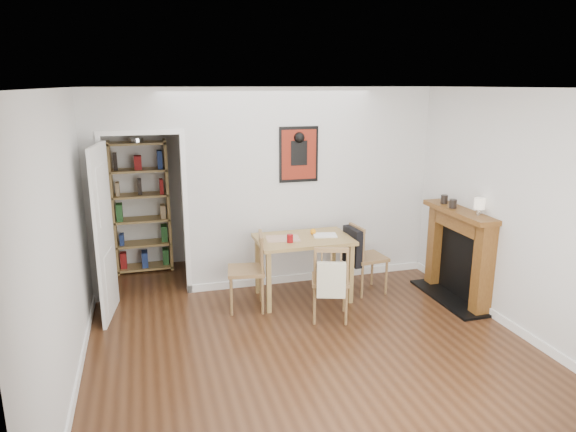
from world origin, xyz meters
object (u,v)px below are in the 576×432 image
object	(u,v)px
chair_left	(246,271)
orange_fruit	(313,232)
fireplace	(459,252)
red_glass	(290,238)
notebook	(325,235)
ceramic_jar_a	(453,204)
chair_right	(367,257)
ceramic_jar_b	(444,199)
mantel_lamp	(480,205)
chair_front	(330,281)
bookshelf	(141,208)
dining_table	(303,245)

from	to	relation	value
chair_left	orange_fruit	bearing A→B (deg)	13.66
fireplace	red_glass	xyz separation A→B (m)	(-2.07, 0.40, 0.23)
notebook	ceramic_jar_a	distance (m)	1.61
fireplace	orange_fruit	distance (m)	1.83
chair_right	orange_fruit	xyz separation A→B (m)	(-0.69, 0.13, 0.36)
chair_right	ceramic_jar_b	world-z (taller)	ceramic_jar_b
notebook	mantel_lamp	bearing A→B (deg)	-27.96
fireplace	orange_fruit	world-z (taller)	fireplace
ceramic_jar_b	fireplace	bearing A→B (deg)	-80.42
chair_front	notebook	size ratio (longest dim) A/B	3.21
chair_front	bookshelf	world-z (taller)	bookshelf
chair_left	mantel_lamp	xyz separation A→B (m)	(2.62, -0.72, 0.81)
chair_front	fireplace	size ratio (longest dim) A/B	0.73
chair_left	orange_fruit	xyz separation A→B (m)	(0.91, 0.22, 0.36)
chair_left	notebook	xyz separation A→B (m)	(1.04, 0.12, 0.33)
chair_left	ceramic_jar_a	distance (m)	2.65
dining_table	chair_front	size ratio (longest dim) A/B	1.27
dining_table	ceramic_jar_b	xyz separation A→B (m)	(1.81, -0.21, 0.52)
fireplace	mantel_lamp	distance (m)	0.73
bookshelf	ceramic_jar_a	distance (m)	4.23
chair_right	ceramic_jar_b	size ratio (longest dim) A/B	8.28
fireplace	mantel_lamp	size ratio (longest dim) A/B	6.26
chair_right	bookshelf	world-z (taller)	bookshelf
bookshelf	ceramic_jar_b	xyz separation A→B (m)	(3.72, -1.82, 0.29)
red_glass	chair_front	bearing A→B (deg)	-57.00
fireplace	red_glass	distance (m)	2.12
chair_right	mantel_lamp	distance (m)	1.53
dining_table	chair_left	size ratio (longest dim) A/B	1.24
dining_table	ceramic_jar_a	distance (m)	1.90
chair_right	orange_fruit	world-z (taller)	chair_right
chair_front	mantel_lamp	size ratio (longest dim) A/B	4.59
chair_right	ceramic_jar_b	bearing A→B (deg)	-10.63
mantel_lamp	ceramic_jar_a	xyz separation A→B (m)	(-0.10, 0.38, -0.07)
chair_front	mantel_lamp	distance (m)	1.94
chair_left	red_glass	xyz separation A→B (m)	(0.54, -0.02, 0.37)
bookshelf	ceramic_jar_a	bearing A→B (deg)	-29.30
dining_table	ceramic_jar_b	size ratio (longest dim) A/B	10.59
chair_front	red_glass	bearing A→B (deg)	123.00
chair_right	chair_front	size ratio (longest dim) A/B	0.99
dining_table	mantel_lamp	size ratio (longest dim) A/B	5.84
bookshelf	notebook	xyz separation A→B (m)	(2.20, -1.60, -0.13)
mantel_lamp	orange_fruit	bearing A→B (deg)	151.26
notebook	chair_front	bearing A→B (deg)	-104.31
ceramic_jar_b	red_glass	bearing A→B (deg)	178.03
chair_front	ceramic_jar_b	bearing A→B (deg)	14.61
chair_front	bookshelf	xyz separation A→B (m)	(-2.03, 2.26, 0.46)
chair_front	notebook	bearing A→B (deg)	75.69
notebook	ceramic_jar_a	xyz separation A→B (m)	(1.49, -0.46, 0.41)
dining_table	red_glass	size ratio (longest dim) A/B	11.76
dining_table	chair_front	distance (m)	0.70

